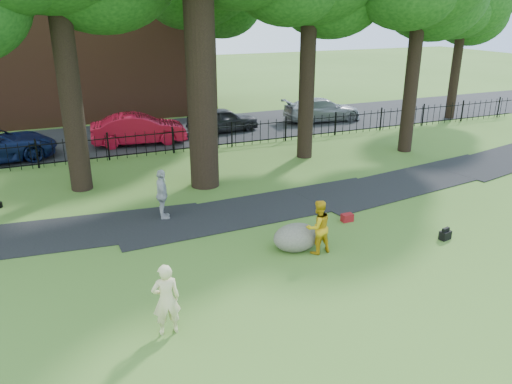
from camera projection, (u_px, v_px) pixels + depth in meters
name	position (u px, v px, depth m)	size (l,w,h in m)	color
ground	(283.00, 265.00, 13.66)	(120.00, 120.00, 0.00)	#456C26
footpath	(260.00, 209.00, 17.38)	(36.00, 2.60, 0.03)	black
street	(156.00, 135.00, 27.44)	(80.00, 7.00, 0.02)	black
iron_fence	(173.00, 141.00, 23.78)	(44.00, 0.04, 1.20)	black
brick_building	(56.00, 17.00, 30.76)	(18.00, 8.00, 12.00)	brown
woman	(166.00, 299.00, 10.54)	(0.60, 0.40, 1.65)	beige
man	(318.00, 227.00, 14.07)	(0.77, 0.60, 1.59)	gold
pedestrian	(162.00, 195.00, 16.31)	(1.00, 0.42, 1.71)	#B0B0B5
boulder	(296.00, 236.00, 14.45)	(1.38, 1.04, 0.80)	gray
backpack	(445.00, 235.00, 15.10)	(0.36, 0.22, 0.27)	black
red_bag	(347.00, 218.00, 16.36)	(0.38, 0.24, 0.26)	maroon
red_sedan	(139.00, 129.00, 25.32)	(1.64, 4.70, 1.55)	#B20D25
grey_car	(223.00, 120.00, 27.85)	(1.61, 4.01, 1.37)	black
silver_car	(322.00, 110.00, 30.44)	(1.96, 4.82, 1.40)	gray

